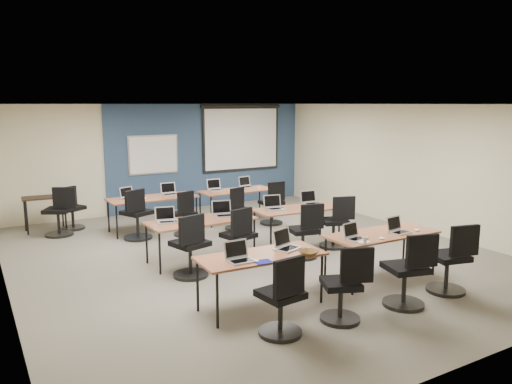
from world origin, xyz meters
TOP-DOWN VIEW (x-y plane):
  - floor at (0.00, 0.00)m, footprint 8.00×9.00m
  - ceiling at (0.00, 0.00)m, footprint 8.00×9.00m
  - wall_back at (0.00, 4.50)m, footprint 8.00×0.04m
  - wall_front at (0.00, -4.50)m, footprint 8.00×0.04m
  - wall_left at (-4.00, 0.00)m, footprint 0.04×9.00m
  - wall_right at (4.00, 0.00)m, footprint 0.04×9.00m
  - blue_accent_panel at (1.25, 4.47)m, footprint 5.50×0.04m
  - whiteboard at (-0.30, 4.43)m, footprint 1.28×0.03m
  - projector_screen at (2.20, 4.41)m, footprint 2.40×0.10m
  - training_table_front_left at (-1.08, -2.10)m, footprint 1.71×0.71m
  - training_table_front_right at (1.12, -2.08)m, footprint 1.81×0.75m
  - training_table_mid_left at (-0.93, 0.17)m, footprint 1.87×0.78m
  - training_table_mid_right at (1.07, 0.12)m, footprint 1.70×0.71m
  - training_table_back_left at (-0.97, 2.62)m, footprint 1.87×0.78m
  - training_table_back_right at (1.02, 2.50)m, footprint 1.72×0.72m
  - laptop_0 at (-1.45, -2.17)m, footprint 0.33×0.28m
  - mouse_0 at (-1.29, -2.32)m, footprint 0.09×0.11m
  - task_chair_0 at (-1.31, -2.97)m, footprint 0.52×0.52m
  - laptop_1 at (-0.63, -2.02)m, footprint 0.35×0.30m
  - mouse_1 at (-0.39, -2.23)m, footprint 0.08×0.11m
  - task_chair_1 at (-0.42, -3.03)m, footprint 0.54×0.51m
  - laptop_2 at (0.52, -2.12)m, footprint 0.30×0.26m
  - mouse_2 at (0.86, -2.34)m, footprint 0.07×0.11m
  - task_chair_2 at (0.63, -3.10)m, footprint 0.57×0.56m
  - laptop_3 at (1.36, -2.18)m, footprint 0.32×0.27m
  - mouse_3 at (1.69, -2.26)m, footprint 0.08×0.11m
  - task_chair_3 at (1.55, -3.04)m, footprint 0.56×0.56m
  - laptop_4 at (-1.50, 0.30)m, footprint 0.33×0.28m
  - mouse_4 at (-1.16, 0.13)m, footprint 0.07×0.10m
  - task_chair_4 at (-1.44, -0.55)m, footprint 0.57×0.57m
  - laptop_5 at (-0.45, 0.25)m, footprint 0.35×0.30m
  - mouse_5 at (-0.37, 0.03)m, footprint 0.08×0.10m
  - task_chair_5 at (-0.50, -0.41)m, footprint 0.54×0.54m
  - laptop_6 at (0.65, 0.28)m, footprint 0.35×0.29m
  - mouse_6 at (0.72, 0.11)m, footprint 0.09×0.12m
  - task_chair_6 at (0.70, -0.64)m, footprint 0.52×0.52m
  - laptop_7 at (1.53, 0.32)m, footprint 0.35×0.29m
  - mouse_7 at (1.60, 0.10)m, footprint 0.07×0.10m
  - task_chair_7 at (1.59, -0.41)m, footprint 0.55×0.53m
  - laptop_8 at (-1.47, 2.74)m, footprint 0.31×0.27m
  - mouse_8 at (-1.16, 2.55)m, footprint 0.07×0.09m
  - task_chair_8 at (-1.49, 2.07)m, footprint 0.61×0.57m
  - laptop_9 at (-0.53, 2.75)m, footprint 0.34×0.29m
  - mouse_9 at (-0.30, 2.52)m, footprint 0.06×0.09m
  - task_chair_9 at (-0.55, 1.85)m, footprint 0.47×0.47m
  - laptop_10 at (0.59, 2.75)m, footprint 0.33×0.28m
  - mouse_10 at (0.80, 2.44)m, footprint 0.08×0.11m
  - task_chair_10 at (0.60, 1.77)m, footprint 0.47×0.46m
  - laptop_11 at (1.42, 2.75)m, footprint 0.33×0.28m
  - mouse_11 at (1.60, 2.46)m, footprint 0.06×0.10m
  - task_chair_11 at (1.55, 1.77)m, footprint 0.52×0.52m
  - blue_mousepad at (-1.22, -2.37)m, footprint 0.24×0.21m
  - snack_bowl at (-0.54, -2.43)m, footprint 0.37×0.37m
  - snack_plate at (0.51, -2.33)m, footprint 0.19×0.19m
  - coffee_cup at (0.49, -2.38)m, footprint 0.10×0.10m
  - utility_table at (-2.98, 3.76)m, footprint 0.88×0.49m
  - spare_chair_a at (-2.47, 3.56)m, footprint 0.53×0.49m
  - spare_chair_b at (-2.78, 3.15)m, footprint 0.62×0.57m

SIDE VIEW (x-z plane):
  - floor at x=0.00m, z-range -0.01..0.01m
  - task_chair_10 at x=0.60m, z-range -0.09..0.86m
  - task_chair_9 at x=-0.55m, z-range -0.09..0.87m
  - spare_chair_a at x=-2.47m, z-range -0.09..0.89m
  - task_chair_1 at x=-0.42m, z-range -0.09..0.90m
  - task_chair_11 at x=1.55m, z-range -0.09..0.91m
  - task_chair_6 at x=0.70m, z-range -0.09..0.91m
  - task_chair_0 at x=-1.31m, z-range -0.09..0.92m
  - task_chair_7 at x=1.59m, z-range -0.09..0.92m
  - task_chair_5 at x=-0.50m, z-range -0.09..0.93m
  - task_chair_3 at x=1.55m, z-range -0.09..0.95m
  - task_chair_2 at x=0.63m, z-range -0.09..0.95m
  - spare_chair_b at x=-2.78m, z-range -0.09..0.95m
  - task_chair_4 at x=-1.44m, z-range -0.09..0.95m
  - task_chair_8 at x=-1.49m, z-range -0.09..0.96m
  - utility_table at x=-2.98m, z-range 0.28..1.03m
  - training_table_mid_right at x=1.07m, z-range 0.32..1.05m
  - training_table_front_left at x=-1.08m, z-range 0.32..1.05m
  - training_table_back_right at x=1.02m, z-range 0.32..1.05m
  - training_table_front_right at x=1.12m, z-range 0.32..1.05m
  - training_table_back_left at x=-0.97m, z-range 0.32..1.05m
  - training_table_mid_left at x=-0.93m, z-range 0.32..1.05m
  - blue_mousepad at x=-1.22m, z-range 0.73..0.74m
  - snack_plate at x=0.51m, z-range 0.73..0.74m
  - mouse_8 at x=-1.16m, z-range 0.73..0.76m
  - mouse_5 at x=-0.37m, z-range 0.73..0.76m
  - mouse_7 at x=1.60m, z-range 0.73..0.76m
  - mouse_9 at x=-0.30m, z-range 0.73..0.76m
  - mouse_10 at x=0.80m, z-range 0.73..0.76m
  - mouse_4 at x=-1.16m, z-range 0.73..0.76m
  - mouse_11 at x=1.60m, z-range 0.72..0.76m
  - mouse_0 at x=-1.29m, z-range 0.72..0.76m
  - mouse_1 at x=-0.39m, z-range 0.72..0.76m
  - mouse_6 at x=0.72m, z-range 0.72..0.76m
  - mouse_3 at x=1.69m, z-range 0.72..0.76m
  - mouse_2 at x=0.86m, z-range 0.72..0.76m
  - snack_bowl at x=-0.54m, z-range 0.73..0.80m
  - coffee_cup at x=0.49m, z-range 0.74..0.81m
  - laptop_2 at x=0.52m, z-range 0.67..0.90m
  - laptop_8 at x=-1.47m, z-range 0.67..0.91m
  - laptop_3 at x=1.36m, z-range 0.67..0.91m
  - laptop_11 at x=1.42m, z-range 0.67..0.92m
  - laptop_0 at x=-1.45m, z-range 0.67..0.92m
  - laptop_10 at x=0.59m, z-range 0.67..0.92m
  - laptop_4 at x=-1.50m, z-range 0.67..0.92m
  - laptop_9 at x=-0.53m, z-range 0.67..0.92m
  - laptop_6 at x=0.65m, z-range 0.66..0.93m
  - laptop_7 at x=1.53m, z-range 0.66..0.93m
  - laptop_1 at x=-0.63m, z-range 0.66..0.93m
  - laptop_5 at x=-0.45m, z-range 0.66..0.93m
  - wall_back at x=0.00m, z-range 0.00..2.70m
  - wall_front at x=0.00m, z-range 0.00..2.70m
  - wall_left at x=-4.00m, z-range 0.00..2.70m
  - wall_right at x=4.00m, z-range 0.00..2.70m
  - blue_accent_panel at x=1.25m, z-range 0.00..2.70m
  - whiteboard at x=-0.30m, z-range 0.96..1.94m
  - projector_screen at x=2.20m, z-range 0.98..2.80m
  - ceiling at x=0.00m, z-range 2.69..2.71m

